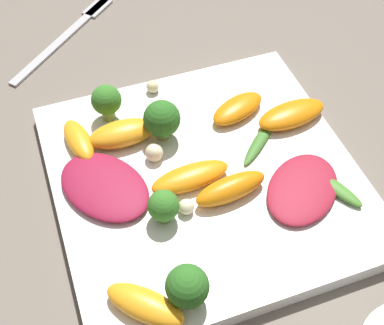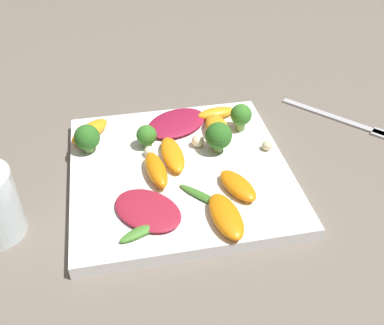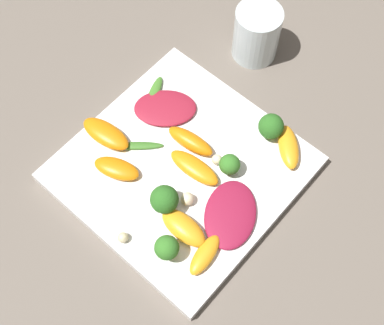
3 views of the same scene
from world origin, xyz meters
name	(u,v)px [view 3 (image 3 of 3)]	position (x,y,z in m)	size (l,w,h in m)	color
ground_plane	(182,172)	(0.00, 0.00, 0.00)	(2.40, 2.40, 0.00)	#6B6056
plate	(182,169)	(0.00, 0.00, 0.01)	(0.29, 0.29, 0.02)	white
drinking_glass	(257,33)	(0.23, 0.06, 0.04)	(0.07, 0.07, 0.09)	silver
radicchio_leaf_0	(165,108)	(0.05, 0.08, 0.02)	(0.11, 0.11, 0.01)	maroon
radicchio_leaf_1	(230,214)	(-0.01, -0.10, 0.02)	(0.12, 0.11, 0.01)	maroon
orange_segment_0	(183,228)	(-0.07, -0.06, 0.03)	(0.03, 0.07, 0.02)	orange
orange_segment_1	(106,134)	(-0.04, 0.11, 0.03)	(0.04, 0.08, 0.02)	orange
orange_segment_2	(190,141)	(0.03, 0.01, 0.03)	(0.03, 0.07, 0.02)	orange
orange_segment_3	(289,147)	(0.12, -0.09, 0.03)	(0.07, 0.07, 0.02)	orange
orange_segment_4	(194,168)	(0.01, -0.02, 0.03)	(0.03, 0.08, 0.02)	orange
orange_segment_5	(205,255)	(-0.08, -0.11, 0.03)	(0.06, 0.03, 0.02)	orange
orange_segment_6	(117,169)	(-0.06, 0.06, 0.03)	(0.05, 0.07, 0.02)	orange
broccoli_floret_0	(167,248)	(-0.10, -0.07, 0.04)	(0.03, 0.03, 0.04)	#84AD5B
broccoli_floret_1	(271,127)	(0.12, -0.06, 0.04)	(0.04, 0.04, 0.04)	#7A9E51
broccoli_floret_2	(230,165)	(0.04, -0.05, 0.04)	(0.03, 0.03, 0.03)	#7A9E51
broccoli_floret_3	(164,200)	(-0.06, -0.02, 0.04)	(0.04, 0.04, 0.05)	#7A9E51
arugula_sprig_0	(154,94)	(0.06, 0.11, 0.02)	(0.06, 0.04, 0.01)	#47842D
arugula_sprig_1	(136,146)	(-0.02, 0.07, 0.02)	(0.06, 0.06, 0.01)	#3D7528
macadamia_nut_0	(123,238)	(-0.13, -0.01, 0.03)	(0.01, 0.01, 0.01)	beige
macadamia_nut_1	(217,160)	(0.04, -0.03, 0.03)	(0.01, 0.01, 0.01)	beige
macadamia_nut_2	(187,199)	(-0.03, -0.04, 0.03)	(0.02, 0.02, 0.02)	beige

